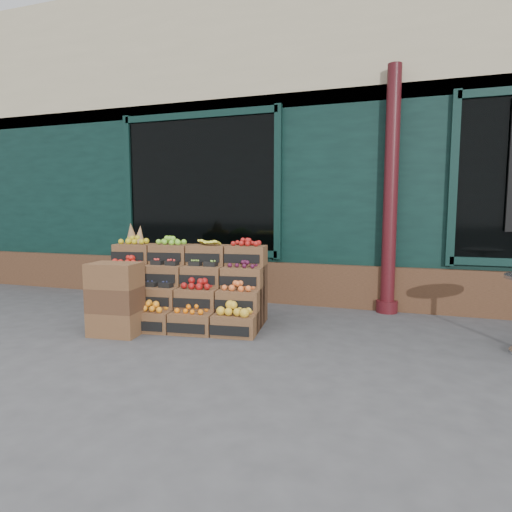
% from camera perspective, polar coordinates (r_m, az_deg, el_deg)
% --- Properties ---
extents(ground, '(60.00, 60.00, 0.00)m').
position_cam_1_polar(ground, '(4.28, -0.43, -12.48)').
color(ground, '#404042').
rests_on(ground, ground).
extents(shop_facade, '(12.00, 6.24, 4.80)m').
position_cam_1_polar(shop_facade, '(9.10, 10.28, 12.60)').
color(shop_facade, black).
rests_on(shop_facade, ground).
extents(crate_display, '(2.03, 1.17, 1.21)m').
position_cam_1_polar(crate_display, '(5.26, -9.62, -4.82)').
color(crate_display, brown).
rests_on(crate_display, ground).
extents(spare_crates, '(0.57, 0.42, 0.80)m').
position_cam_1_polar(spare_crates, '(4.93, -18.24, -5.47)').
color(spare_crates, brown).
rests_on(spare_crates, ground).
extents(shopkeeper, '(0.77, 0.65, 1.80)m').
position_cam_1_polar(shopkeeper, '(7.35, -8.05, 2.48)').
color(shopkeeper, '#134419').
rests_on(shopkeeper, ground).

